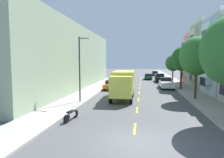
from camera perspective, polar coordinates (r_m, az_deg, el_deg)
ground_plane at (r=40.74m, az=8.27°, el=-1.14°), size 160.00×160.00×0.00m
sidewalk_left at (r=39.47m, az=-2.13°, el=-1.18°), size 3.20×120.00×0.14m
sidewalk_right at (r=39.30m, az=18.64°, el=-1.47°), size 3.20×120.00×0.14m
lane_centerline_dashes at (r=35.27m, az=8.15°, el=-2.08°), size 0.14×47.20×0.01m
townhouse_fifth_rose at (r=42.88m, az=28.10°, el=5.07°), size 12.28×6.71×10.03m
apartment_block_opposite at (r=33.63m, az=-16.02°, el=5.78°), size 10.00×36.00×9.78m
street_tree_second at (r=23.97m, az=23.45°, el=6.15°), size 3.76×3.76×7.03m
street_tree_third at (r=32.38m, az=19.63°, el=5.47°), size 3.10×3.10×6.51m
street_tree_farthest at (r=40.86m, az=17.38°, el=4.43°), size 2.96×2.96×5.56m
street_lamp at (r=20.75m, az=-9.05°, el=4.22°), size 1.35×0.28×6.78m
delivery_box_truck at (r=23.16m, az=3.30°, el=-1.17°), size 2.52×7.48×3.20m
parked_pickup_white at (r=33.31m, az=15.52°, el=-1.21°), size 2.02×5.31×1.73m
parked_hatchback_navy at (r=59.22m, az=4.16°, el=1.55°), size 1.82×4.03×1.50m
parked_wagon_charcoal at (r=62.47m, az=12.41°, el=1.67°), size 1.87×4.72×1.50m
parked_sedan_orange at (r=31.08m, az=-0.22°, el=-1.60°), size 1.91×4.54×1.43m
parked_suv_sky at (r=39.05m, az=1.95°, el=0.10°), size 2.08×4.85×1.93m
parked_pickup_black at (r=43.72m, az=13.86°, el=0.28°), size 2.04×5.31×1.73m
moving_forest_sedan at (r=48.99m, az=10.51°, el=0.74°), size 1.80×4.50×1.43m
parked_motorcycle at (r=15.06m, az=-11.81°, el=-10.20°), size 0.62×2.05×0.90m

